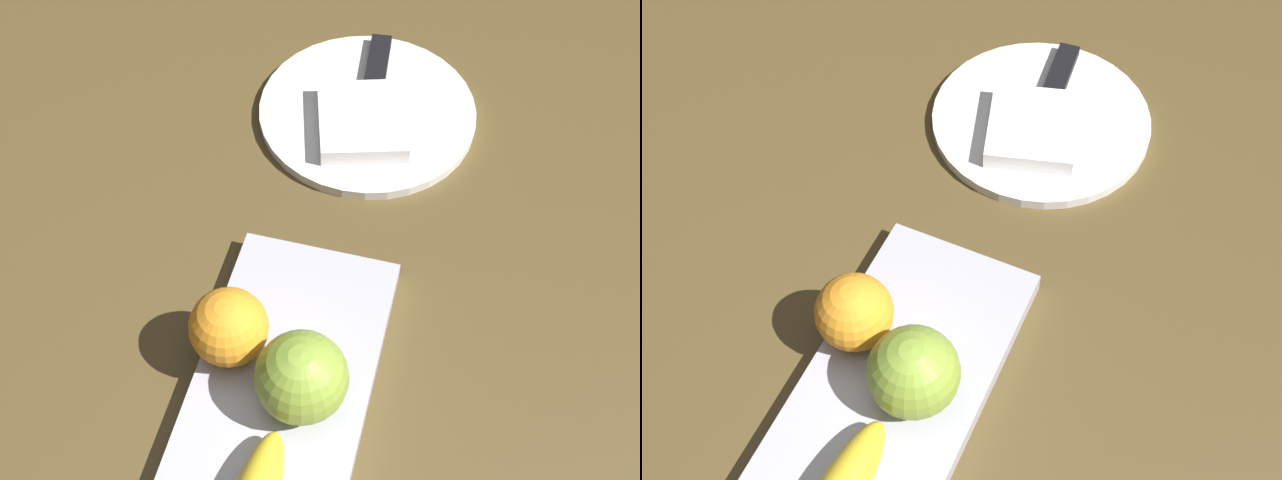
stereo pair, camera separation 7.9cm
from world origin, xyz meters
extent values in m
cube|color=#B4B3C3|center=(0.00, -0.03, 0.01)|extent=(0.46, 0.16, 0.02)
sphere|color=#85A637|center=(-0.07, -0.01, 0.06)|extent=(0.08, 0.08, 0.08)
sphere|color=orange|center=(-0.11, -0.09, 0.06)|extent=(0.07, 0.07, 0.07)
cylinder|color=white|center=(-0.44, -0.03, 0.01)|extent=(0.25, 0.25, 0.01)
cube|color=white|center=(-0.41, -0.03, 0.02)|extent=(0.13, 0.12, 0.02)
cube|color=silver|center=(-0.45, -0.03, 0.01)|extent=(0.15, 0.03, 0.00)
cube|color=black|center=(-0.51, -0.04, 0.02)|extent=(0.09, 0.03, 0.01)
camera|label=1|loc=(0.22, 0.08, 0.69)|focal=46.83mm
camera|label=2|loc=(0.20, 0.15, 0.69)|focal=46.83mm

